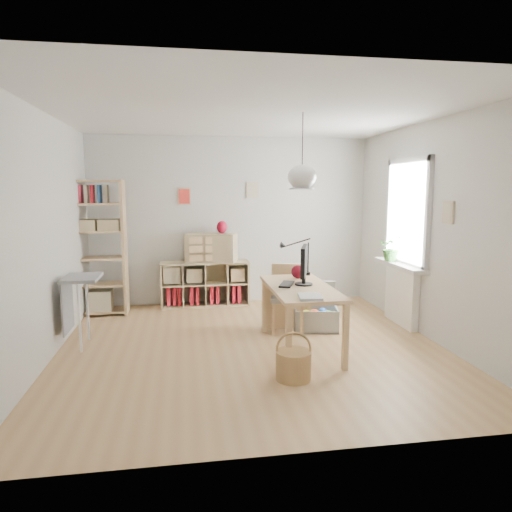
{
  "coord_description": "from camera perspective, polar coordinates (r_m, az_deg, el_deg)",
  "views": [
    {
      "loc": [
        -0.77,
        -5.17,
        1.86
      ],
      "look_at": [
        0.1,
        0.3,
        1.05
      ],
      "focal_mm": 32.0,
      "sensor_mm": 36.0,
      "label": 1
    }
  ],
  "objects": [
    {
      "name": "ground",
      "position": [
        5.55,
        -0.54,
        -11.26
      ],
      "size": [
        4.5,
        4.5,
        0.0
      ],
      "primitive_type": "plane",
      "color": "tan",
      "rests_on": "ground"
    },
    {
      "name": "room_shell",
      "position": [
        5.19,
        5.78,
        9.83
      ],
      "size": [
        4.5,
        4.5,
        4.5
      ],
      "color": "silver",
      "rests_on": "ground"
    },
    {
      "name": "window_unit",
      "position": [
        6.51,
        18.44,
        5.17
      ],
      "size": [
        0.07,
        1.16,
        1.46
      ],
      "color": "white",
      "rests_on": "ground"
    },
    {
      "name": "radiator",
      "position": [
        6.65,
        17.72,
        -4.77
      ],
      "size": [
        0.1,
        0.8,
        0.8
      ],
      "primitive_type": "cube",
      "color": "white",
      "rests_on": "ground"
    },
    {
      "name": "windowsill",
      "position": [
        6.55,
        17.49,
        -1.12
      ],
      "size": [
        0.22,
        1.2,
        0.06
      ],
      "primitive_type": "cube",
      "color": "silver",
      "rests_on": "radiator"
    },
    {
      "name": "desk",
      "position": [
        5.33,
        5.57,
        -4.77
      ],
      "size": [
        0.7,
        1.5,
        0.75
      ],
      "color": "#DCBA7E",
      "rests_on": "ground"
    },
    {
      "name": "cube_shelf",
      "position": [
        7.43,
        -6.55,
        -3.87
      ],
      "size": [
        1.4,
        0.38,
        0.72
      ],
      "color": "tan",
      "rests_on": "ground"
    },
    {
      "name": "tall_bookshelf",
      "position": [
        7.13,
        -19.23,
        1.64
      ],
      "size": [
        0.8,
        0.38,
        2.0
      ],
      "color": "#DCBA7E",
      "rests_on": "ground"
    },
    {
      "name": "side_table",
      "position": [
        5.79,
        -21.53,
        -4.15
      ],
      "size": [
        0.4,
        0.55,
        0.85
      ],
      "color": "gray",
      "rests_on": "ground"
    },
    {
      "name": "chair",
      "position": [
        6.06,
        3.95,
        -4.69
      ],
      "size": [
        0.51,
        0.51,
        0.87
      ],
      "rotation": [
        0.0,
        0.0,
        -0.21
      ],
      "color": "gray",
      "rests_on": "ground"
    },
    {
      "name": "wicker_basket",
      "position": [
        4.63,
        4.71,
        -13.3
      ],
      "size": [
        0.35,
        0.35,
        0.49
      ],
      "rotation": [
        0.0,
        0.0,
        -0.17
      ],
      "color": "#A6774B",
      "rests_on": "ground"
    },
    {
      "name": "storage_chest",
      "position": [
        6.25,
        7.48,
        -7.17
      ],
      "size": [
        0.69,
        0.75,
        0.61
      ],
      "rotation": [
        0.0,
        0.0,
        -0.2
      ],
      "color": "#B2B2AE",
      "rests_on": "ground"
    },
    {
      "name": "monitor",
      "position": [
        5.35,
        6.03,
        -0.91
      ],
      "size": [
        0.21,
        0.51,
        0.46
      ],
      "rotation": [
        0.0,
        0.0,
        -0.33
      ],
      "color": "black",
      "rests_on": "desk"
    },
    {
      "name": "keyboard",
      "position": [
        5.37,
        3.87,
        -3.53
      ],
      "size": [
        0.26,
        0.38,
        0.02
      ],
      "primitive_type": "cube",
      "rotation": [
        0.0,
        0.0,
        -0.38
      ],
      "color": "black",
      "rests_on": "desk"
    },
    {
      "name": "task_lamp",
      "position": [
        5.84,
        4.71,
        0.44
      ],
      "size": [
        0.43,
        0.16,
        0.46
      ],
      "color": "black",
      "rests_on": "desk"
    },
    {
      "name": "yarn_ball",
      "position": [
        5.76,
        5.28,
        -1.97
      ],
      "size": [
        0.17,
        0.17,
        0.17
      ],
      "primitive_type": "sphere",
      "color": "#4D0A13",
      "rests_on": "desk"
    },
    {
      "name": "paper_tray",
      "position": [
        4.75,
        6.79,
        -5.09
      ],
      "size": [
        0.28,
        0.32,
        0.03
      ],
      "primitive_type": "cube",
      "rotation": [
        0.0,
        0.0,
        -0.16
      ],
      "color": "silver",
      "rests_on": "desk"
    },
    {
      "name": "drawer_chest",
      "position": [
        7.28,
        -5.62,
        1.06
      ],
      "size": [
        0.86,
        0.58,
        0.45
      ],
      "primitive_type": "cube",
      "rotation": [
        0.0,
        0.0,
        -0.31
      ],
      "color": "tan",
      "rests_on": "cube_shelf"
    },
    {
      "name": "red_vase",
      "position": [
        7.26,
        -4.28,
        3.62
      ],
      "size": [
        0.17,
        0.17,
        0.2
      ],
      "primitive_type": "ellipsoid",
      "color": "maroon",
      "rests_on": "drawer_chest"
    },
    {
      "name": "potted_plant",
      "position": [
        6.69,
        16.62,
        1.0
      ],
      "size": [
        0.43,
        0.4,
        0.37
      ],
      "primitive_type": "imported",
      "rotation": [
        0.0,
        0.0,
        -0.42
      ],
      "color": "#2C6124",
      "rests_on": "windowsill"
    }
  ]
}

